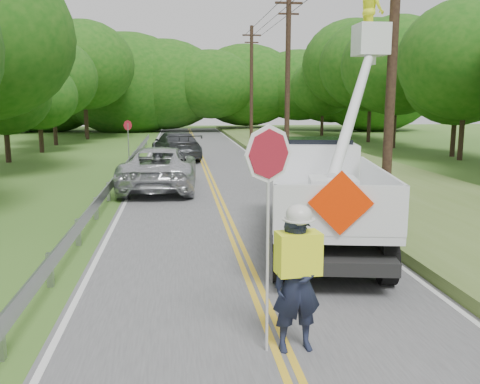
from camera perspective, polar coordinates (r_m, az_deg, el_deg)
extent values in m
plane|color=#385D22|center=(7.44, 5.91, -19.90)|extent=(140.00, 140.00, 0.00)
cube|color=#4D4D50|center=(20.65, -2.67, -0.16)|extent=(7.20, 96.00, 0.02)
cube|color=gold|center=(20.65, -2.94, -0.13)|extent=(0.12, 96.00, 0.00)
cube|color=gold|center=(20.66, -2.39, -0.12)|extent=(0.12, 96.00, 0.00)
cube|color=silver|center=(20.69, -12.24, -0.33)|extent=(0.12, 96.00, 0.00)
cube|color=silver|center=(21.18, 6.68, 0.08)|extent=(0.12, 96.00, 0.00)
cube|color=#95979D|center=(8.43, -25.16, -14.42)|extent=(0.12, 0.14, 0.70)
cube|color=#95979D|center=(11.12, -20.37, -8.12)|extent=(0.12, 0.14, 0.70)
cube|color=#95979D|center=(13.93, -17.55, -4.29)|extent=(0.12, 0.14, 0.70)
cube|color=#95979D|center=(16.81, -15.71, -1.76)|extent=(0.12, 0.14, 0.70)
cube|color=#95979D|center=(19.73, -14.41, 0.04)|extent=(0.12, 0.14, 0.70)
cube|color=#95979D|center=(22.67, -13.45, 1.37)|extent=(0.12, 0.14, 0.70)
cube|color=#95979D|center=(25.62, -12.71, 2.39)|extent=(0.12, 0.14, 0.70)
cube|color=#95979D|center=(28.58, -12.12, 3.20)|extent=(0.12, 0.14, 0.70)
cube|color=#95979D|center=(31.55, -11.64, 3.86)|extent=(0.12, 0.14, 0.70)
cube|color=#95979D|center=(34.53, -11.24, 4.40)|extent=(0.12, 0.14, 0.70)
cube|color=#95979D|center=(37.51, -10.91, 4.86)|extent=(0.12, 0.14, 0.70)
cube|color=#95979D|center=(40.49, -10.62, 5.25)|extent=(0.12, 0.14, 0.70)
cube|color=#95979D|center=(43.47, -10.38, 5.59)|extent=(0.12, 0.14, 0.70)
cube|color=#95979D|center=(21.64, -13.51, 1.62)|extent=(0.05, 48.00, 0.34)
cylinder|color=black|center=(16.63, 16.59, 14.20)|extent=(0.30, 0.30, 10.00)
cylinder|color=black|center=(30.98, 5.32, 12.53)|extent=(0.30, 0.30, 10.00)
cube|color=black|center=(31.43, 5.45, 20.20)|extent=(1.60, 0.12, 0.12)
cube|color=black|center=(31.33, 5.43, 19.12)|extent=(1.20, 0.10, 0.10)
cylinder|color=black|center=(45.74, 1.28, 11.80)|extent=(0.30, 0.30, 10.00)
cube|color=black|center=(46.05, 1.30, 17.03)|extent=(1.60, 0.12, 0.12)
cube|color=black|center=(45.98, 1.30, 16.29)|extent=(1.20, 0.10, 0.10)
cube|color=#506A2B|center=(22.29, 15.85, 0.59)|extent=(7.00, 96.00, 0.30)
cylinder|color=#332319|center=(33.96, -24.45, 5.00)|extent=(0.32, 0.32, 2.36)
ellipsoid|color=#154D10|center=(33.87, -24.82, 9.85)|extent=(5.50, 5.50, 4.84)
cylinder|color=#332319|center=(39.48, -21.25, 5.81)|extent=(0.32, 0.32, 2.34)
ellipsoid|color=#154D10|center=(39.40, -21.52, 9.95)|extent=(5.46, 5.46, 4.80)
cylinder|color=#332319|center=(45.38, -19.88, 6.90)|extent=(0.32, 0.32, 3.16)
ellipsoid|color=#154D10|center=(45.37, -20.18, 11.78)|extent=(7.38, 7.38, 6.50)
cylinder|color=#332319|center=(51.44, -16.69, 7.88)|extent=(0.32, 0.32, 4.03)
ellipsoid|color=#154D10|center=(51.51, -16.98, 13.35)|extent=(9.40, 9.40, 8.27)
cylinder|color=#332319|center=(55.24, -16.79, 8.01)|extent=(0.32, 0.32, 4.04)
ellipsoid|color=#154D10|center=(55.31, -17.06, 13.13)|extent=(9.43, 9.43, 8.30)
cylinder|color=#332319|center=(34.85, 23.42, 6.18)|extent=(0.32, 0.32, 3.56)
ellipsoid|color=#154D10|center=(34.88, 23.93, 13.32)|extent=(8.31, 8.31, 7.31)
cylinder|color=#332319|center=(36.94, 22.64, 5.95)|extent=(0.32, 0.32, 2.97)
ellipsoid|color=#154D10|center=(36.90, 23.03, 11.57)|extent=(6.92, 6.92, 6.09)
cylinder|color=#332319|center=(41.89, 16.77, 7.18)|extent=(0.32, 0.32, 3.65)
ellipsoid|color=#154D10|center=(41.93, 17.09, 13.28)|extent=(8.52, 8.52, 7.50)
cylinder|color=#332319|center=(47.33, 14.16, 7.75)|extent=(0.32, 0.32, 3.89)
ellipsoid|color=#154D10|center=(47.39, 14.41, 13.49)|extent=(9.07, 9.07, 7.98)
cylinder|color=#332319|center=(51.25, 12.18, 8.11)|extent=(0.32, 0.32, 4.10)
ellipsoid|color=#154D10|center=(51.33, 12.40, 13.70)|extent=(9.57, 9.57, 8.42)
cylinder|color=#332319|center=(55.09, 9.11, 7.73)|extent=(0.32, 0.32, 2.93)
ellipsoid|color=#154D10|center=(55.06, 9.21, 11.46)|extent=(6.84, 6.84, 6.02)
ellipsoid|color=#154D10|center=(64.57, -24.96, 10.85)|extent=(13.83, 10.38, 10.38)
ellipsoid|color=#154D10|center=(66.09, -20.92, 11.09)|extent=(15.36, 11.52, 11.52)
ellipsoid|color=#154D10|center=(64.46, -16.75, 11.36)|extent=(12.77, 9.57, 9.57)
ellipsoid|color=#154D10|center=(62.97, -12.47, 11.59)|extent=(16.06, 12.05, 12.05)
ellipsoid|color=#154D10|center=(62.45, -8.45, 11.73)|extent=(14.07, 10.55, 10.55)
ellipsoid|color=#154D10|center=(60.82, -3.24, 11.87)|extent=(10.55, 7.91, 7.91)
ellipsoid|color=#154D10|center=(64.65, 0.72, 11.78)|extent=(13.33, 10.00, 10.00)
ellipsoid|color=#154D10|center=(65.02, 6.58, 11.71)|extent=(11.53, 8.65, 8.65)
ellipsoid|color=#154D10|center=(65.18, 10.19, 11.61)|extent=(12.19, 9.14, 9.14)
ellipsoid|color=#154D10|center=(64.82, 14.77, 11.45)|extent=(15.13, 11.35, 11.35)
imported|color=#191E33|center=(7.72, 6.41, -10.10)|extent=(0.80, 0.57, 2.07)
cube|color=yellow|center=(7.57, 6.48, -6.77)|extent=(0.67, 0.45, 0.63)
ellipsoid|color=silver|center=(7.43, 6.57, -2.53)|extent=(0.39, 0.39, 0.31)
cylinder|color=#B7B7B7|center=(7.50, 3.08, -7.33)|extent=(0.04, 0.04, 2.89)
cylinder|color=maroon|center=(7.19, 3.19, 4.25)|extent=(0.74, 0.42, 0.83)
cylinder|color=black|center=(10.65, 4.54, -7.24)|extent=(0.51, 1.07, 1.03)
cylinder|color=black|center=(10.91, 16.01, -7.20)|extent=(0.51, 1.07, 1.03)
cylinder|color=black|center=(12.72, 4.39, -4.34)|extent=(0.51, 1.07, 1.03)
cylinder|color=black|center=(12.94, 13.99, -4.37)|extent=(0.51, 1.07, 1.03)
cylinder|color=black|center=(15.34, 4.26, -1.81)|extent=(0.51, 1.07, 1.03)
cylinder|color=black|center=(15.52, 12.23, -1.88)|extent=(0.51, 1.07, 1.03)
cube|color=black|center=(13.08, 9.10, -3.69)|extent=(3.47, 7.18, 0.27)
cube|color=silver|center=(12.23, 9.51, -2.09)|extent=(3.33, 5.32, 0.24)
cube|color=silver|center=(12.06, 3.82, 0.46)|extent=(0.96, 4.88, 0.97)
cube|color=silver|center=(12.31, 15.22, 0.33)|extent=(0.96, 4.88, 0.97)
cube|color=silver|center=(9.73, 11.06, -2.06)|extent=(2.45, 0.51, 0.97)
cube|color=silver|center=(15.76, 8.20, 1.89)|extent=(2.75, 2.45, 1.94)
cube|color=black|center=(15.88, 8.20, 4.50)|extent=(2.37, 1.77, 0.81)
cube|color=silver|center=(10.97, 10.21, -0.66)|extent=(1.13, 1.13, 0.86)
cube|color=silver|center=(16.42, 14.35, 16.07)|extent=(0.91, 0.91, 0.91)
imported|color=yellow|center=(16.53, 14.48, 18.94)|extent=(0.62, 0.80, 1.65)
cube|color=#FF2E00|center=(9.62, 11.15, -1.22)|extent=(1.20, 0.26, 1.22)
imported|color=#BBBDC2|center=(21.77, -8.92, 2.66)|extent=(3.25, 6.55, 1.78)
imported|color=#393C40|center=(32.53, -7.13, 5.15)|extent=(3.47, 6.39, 1.76)
cylinder|color=#95979D|center=(28.89, -12.29, 5.03)|extent=(0.06, 0.06, 2.47)
cylinder|color=maroon|center=(28.81, -12.38, 7.25)|extent=(0.44, 0.39, 0.56)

